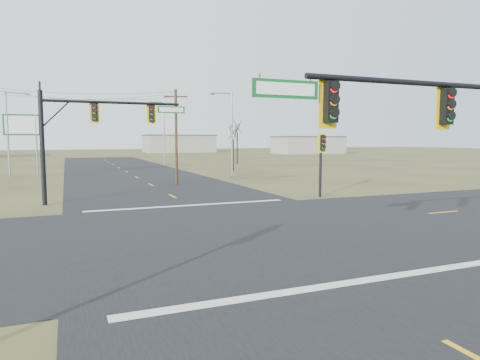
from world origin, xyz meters
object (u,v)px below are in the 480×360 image
at_px(streetlight_a, 230,130).
at_px(streetlight_b, 163,129).
at_px(bare_tree_c, 233,132).
at_px(bare_tree_d, 237,127).
at_px(highway_sign, 22,133).
at_px(mast_arm_far, 95,123).
at_px(utility_pole_near, 176,135).
at_px(mast_arm_near, 444,121).
at_px(streetlight_c, 9,128).
at_px(pedestal_signal_ne, 322,150).

distance_m(streetlight_a, streetlight_b, 25.59).
distance_m(bare_tree_c, bare_tree_d, 14.77).
relative_size(highway_sign, bare_tree_c, 1.05).
bearing_deg(streetlight_a, bare_tree_d, 43.34).
relative_size(mast_arm_far, streetlight_a, 1.02).
bearing_deg(bare_tree_c, utility_pole_near, -127.25).
bearing_deg(streetlight_a, highway_sign, 132.77).
relative_size(streetlight_b, bare_tree_c, 1.58).
height_order(mast_arm_near, streetlight_c, streetlight_c).
bearing_deg(mast_arm_far, utility_pole_near, 61.84).
height_order(mast_arm_far, pedestal_signal_ne, mast_arm_far).
distance_m(mast_arm_near, streetlight_b, 56.95).
distance_m(pedestal_signal_ne, bare_tree_c, 25.86).
bearing_deg(streetlight_b, bare_tree_c, -49.00).
bearing_deg(bare_tree_c, streetlight_c, 174.49).
bearing_deg(utility_pole_near, highway_sign, 134.27).
relative_size(bare_tree_c, bare_tree_d, 0.84).
bearing_deg(mast_arm_near, bare_tree_d, 73.44).
distance_m(mast_arm_far, highway_sign, 22.20).
height_order(pedestal_signal_ne, streetlight_c, streetlight_c).
relative_size(highway_sign, streetlight_b, 0.66).
bearing_deg(bare_tree_c, bare_tree_d, 66.29).
xyz_separation_m(streetlight_a, bare_tree_d, (9.98, 23.08, 1.09)).
height_order(streetlight_a, bare_tree_c, streetlight_a).
bearing_deg(streetlight_a, streetlight_c, 127.05).
distance_m(streetlight_a, streetlight_c, 24.30).
xyz_separation_m(utility_pole_near, bare_tree_c, (10.75, 14.14, 0.59)).
bearing_deg(bare_tree_d, streetlight_c, -160.42).
relative_size(utility_pole_near, bare_tree_d, 1.10).
bearing_deg(bare_tree_d, bare_tree_c, -113.71).
bearing_deg(highway_sign, bare_tree_d, 26.62).
relative_size(mast_arm_near, streetlight_b, 1.05).
bearing_deg(streetlight_c, streetlight_a, -30.19).
bearing_deg(highway_sign, utility_pole_near, -45.02).
bearing_deg(mast_arm_near, highway_sign, 108.85).
relative_size(streetlight_c, bare_tree_c, 1.47).
distance_m(highway_sign, streetlight_b, 24.75).
bearing_deg(streetlight_a, streetlight_b, 70.06).
bearing_deg(streetlight_a, utility_pole_near, -169.12).
height_order(pedestal_signal_ne, bare_tree_d, bare_tree_d).
bearing_deg(mast_arm_near, streetlight_b, 85.31).
distance_m(streetlight_b, bare_tree_c, 16.89).
xyz_separation_m(highway_sign, bare_tree_d, (29.59, 14.38, 1.40)).
relative_size(streetlight_b, bare_tree_d, 1.33).
height_order(highway_sign, streetlight_c, streetlight_c).
distance_m(mast_arm_near, utility_pole_near, 26.78).
xyz_separation_m(mast_arm_far, pedestal_signal_ne, (14.30, -3.27, -1.72)).
xyz_separation_m(pedestal_signal_ne, utility_pole_near, (-7.24, 11.43, 1.07)).
xyz_separation_m(highway_sign, streetlight_b, (18.12, 16.83, 0.95)).
bearing_deg(mast_arm_far, streetlight_a, 55.43).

